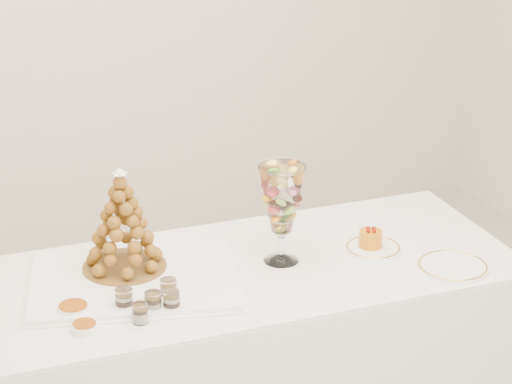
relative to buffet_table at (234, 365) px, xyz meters
name	(u,v)px	position (x,y,z in m)	size (l,w,h in m)	color
buffet_table	(234,365)	(0.00, 0.00, 0.00)	(2.01, 0.91, 0.75)	white
lace_tray	(133,280)	(-0.34, 0.05, 0.38)	(0.67, 0.50, 0.02)	white
macaron_vase	(282,200)	(0.18, 0.00, 0.60)	(0.16, 0.16, 0.35)	white
cake_plate	(373,248)	(0.52, -0.05, 0.38)	(0.20, 0.20, 0.01)	white
spare_plate	(453,267)	(0.69, -0.29, 0.38)	(0.24, 0.24, 0.01)	white
verrine_a	(124,300)	(-0.42, -0.12, 0.41)	(0.06, 0.06, 0.07)	white
verrine_b	(153,303)	(-0.34, -0.17, 0.41)	(0.05, 0.05, 0.07)	white
verrine_c	(168,290)	(-0.27, -0.11, 0.41)	(0.05, 0.05, 0.07)	white
verrine_d	(140,313)	(-0.40, -0.21, 0.41)	(0.05, 0.05, 0.06)	white
verrine_e	(172,301)	(-0.29, -0.19, 0.41)	(0.05, 0.05, 0.07)	white
ramekin_back	(73,310)	(-0.57, -0.08, 0.39)	(0.10, 0.10, 0.03)	white
ramekin_front	(85,328)	(-0.57, -0.19, 0.39)	(0.08, 0.08, 0.02)	white
croquembouche	(122,221)	(-0.34, 0.13, 0.57)	(0.29, 0.29, 0.35)	brown
mousse_cake	(371,238)	(0.51, -0.04, 0.41)	(0.08, 0.08, 0.07)	orange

